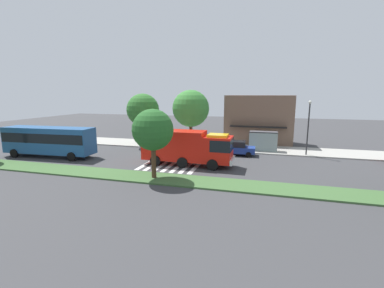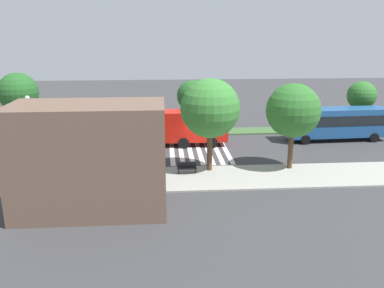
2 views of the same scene
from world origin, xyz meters
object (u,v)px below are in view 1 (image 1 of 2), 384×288
object	(u,v)px
transit_bus	(49,139)
median_tree_west	(153,130)
bench_west_of_shelter	(206,144)
bench_near_shelter	(232,146)
sidewalk_tree_west	(191,109)
bus_stop_shelter	(263,137)
street_lamp	(308,123)
parked_car_west	(236,148)
sidewalk_tree_far_west	(143,110)
fire_truck	(189,146)

from	to	relation	value
transit_bus	median_tree_west	bearing A→B (deg)	160.84
transit_bus	bench_west_of_shelter	distance (m)	19.38
bench_near_shelter	sidewalk_tree_west	bearing A→B (deg)	-174.05
transit_bus	bench_west_of_shelter	bearing A→B (deg)	-152.88
bus_stop_shelter	bench_west_of_shelter	distance (m)	7.64
bus_stop_shelter	street_lamp	xyz separation A→B (m)	(5.08, -0.99, 2.05)
parked_car_west	bench_west_of_shelter	bearing A→B (deg)	145.97
parked_car_west	sidewalk_tree_west	size ratio (longest dim) A/B	0.57
bench_near_shelter	median_tree_west	bearing A→B (deg)	-109.56
bus_stop_shelter	sidewalk_tree_far_west	size ratio (longest dim) A/B	0.48
fire_truck	sidewalk_tree_far_west	xyz separation A→B (m)	(-9.06, 8.30, 3.13)
fire_truck	street_lamp	xyz separation A→B (m)	(12.45, 7.90, 1.92)
median_tree_west	bench_west_of_shelter	bearing A→B (deg)	83.99
sidewalk_tree_far_west	sidewalk_tree_west	size ratio (longest dim) A/B	0.94
street_lamp	sidewalk_tree_west	distance (m)	14.65
bench_near_shelter	sidewalk_tree_west	distance (m)	7.34
bus_stop_shelter	street_lamp	size ratio (longest dim) A/B	0.54
sidewalk_tree_west	median_tree_west	bearing A→B (deg)	-88.04
bench_west_of_shelter	sidewalk_tree_far_west	xyz separation A→B (m)	(-8.90, -0.57, 4.55)
parked_car_west	transit_bus	xyz separation A→B (m)	(-21.21, -6.81, 1.21)
sidewalk_tree_west	median_tree_west	world-z (taller)	sidewalk_tree_west
fire_truck	sidewalk_tree_west	distance (m)	9.23
street_lamp	median_tree_west	bearing A→B (deg)	-136.99
sidewalk_tree_west	bench_west_of_shelter	bearing A→B (deg)	16.33
fire_truck	bench_near_shelter	size ratio (longest dim) A/B	5.98
bus_stop_shelter	bench_near_shelter	world-z (taller)	bus_stop_shelter
bench_west_of_shelter	transit_bus	bearing A→B (deg)	-150.26
transit_bus	bus_stop_shelter	distance (m)	26.14
parked_car_west	bench_near_shelter	size ratio (longest dim) A/B	2.76
transit_bus	sidewalk_tree_west	bearing A→B (deg)	-151.33
parked_car_west	bus_stop_shelter	xyz separation A→B (m)	(3.10, 2.79, 1.01)
fire_truck	bench_west_of_shelter	bearing A→B (deg)	91.75
fire_truck	transit_bus	world-z (taller)	fire_truck
parked_car_west	sidewalk_tree_far_west	world-z (taller)	sidewalk_tree_far_west
parked_car_west	bench_near_shelter	world-z (taller)	parked_car_west
street_lamp	bus_stop_shelter	bearing A→B (deg)	169.00
parked_car_west	sidewalk_tree_west	bearing A→B (deg)	158.98
parked_car_west	bench_west_of_shelter	world-z (taller)	parked_car_west
parked_car_west	bench_west_of_shelter	distance (m)	5.23
bench_near_shelter	sidewalk_tree_far_west	size ratio (longest dim) A/B	0.22
sidewalk_tree_far_west	fire_truck	bearing A→B (deg)	-42.51
bus_stop_shelter	median_tree_west	size ratio (longest dim) A/B	0.58
bench_near_shelter	bench_west_of_shelter	xyz separation A→B (m)	(-3.53, 0.00, 0.00)
bench_near_shelter	bench_west_of_shelter	world-z (taller)	same
transit_bus	sidewalk_tree_far_west	xyz separation A→B (m)	(7.88, 9.01, 3.05)
parked_car_west	bench_west_of_shelter	xyz separation A→B (m)	(-4.43, 2.77, -0.29)
sidewalk_tree_west	median_tree_west	distance (m)	13.61
street_lamp	median_tree_west	size ratio (longest dim) A/B	1.08
street_lamp	transit_bus	bearing A→B (deg)	-163.67
bench_near_shelter	median_tree_west	world-z (taller)	median_tree_west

